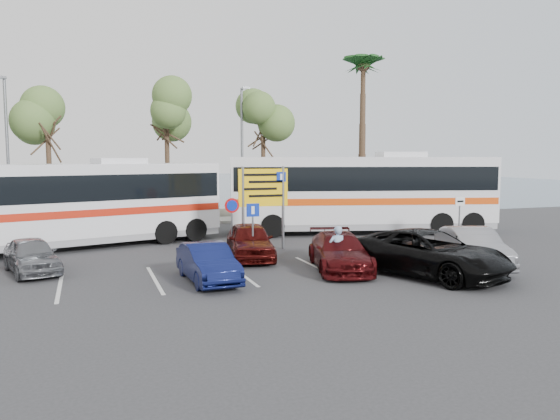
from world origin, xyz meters
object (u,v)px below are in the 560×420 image
object	(u,v)px
car_red	(250,241)
pedestrian_far	(418,213)
direction_sign	(263,194)
street_lamp_right	(242,147)
car_maroon	(340,252)
car_blue	(208,263)
coach_bus_right	(362,195)
car_silver_a	(32,255)
car_silver_b	(472,248)
suv_black	(429,253)
street_lamp_left	(7,145)
coach_bus_left	(77,207)
pedestrian_near	(337,249)

from	to	relation	value
car_red	pedestrian_far	xyz separation A→B (m)	(11.11, 5.00, 0.24)
direction_sign	car_red	xyz separation A→B (m)	(-1.12, -1.70, -1.72)
street_lamp_right	car_maroon	bearing A→B (deg)	-92.70
car_blue	coach_bus_right	bearing A→B (deg)	36.84
car_red	car_silver_a	bearing A→B (deg)	-170.00
car_red	car_silver_b	size ratio (longest dim) A/B	0.96
coach_bus_right	suv_black	bearing A→B (deg)	-105.66
street_lamp_left	street_lamp_right	xyz separation A→B (m)	(13.00, 0.00, 0.00)
street_lamp_right	coach_bus_left	xyz separation A→B (m)	(-9.50, -7.02, -2.77)
coach_bus_left	suv_black	world-z (taller)	coach_bus_left
direction_sign	car_red	distance (m)	2.66
direction_sign	pedestrian_far	size ratio (longest dim) A/B	1.90
street_lamp_left	car_maroon	distance (m)	19.89
direction_sign	car_silver_b	distance (m)	8.68
pedestrian_near	pedestrian_far	size ratio (longest dim) A/B	0.86
direction_sign	coach_bus_left	size ratio (longest dim) A/B	0.28
direction_sign	car_blue	world-z (taller)	direction_sign
car_silver_a	car_maroon	xyz separation A→B (m)	(10.26, -3.11, 0.03)
direction_sign	coach_bus_right	size ratio (longest dim) A/B	0.26
direction_sign	suv_black	distance (m)	7.82
car_blue	car_silver_b	distance (m)	9.64
street_lamp_left	suv_black	size ratio (longest dim) A/B	1.43
car_blue	car_red	size ratio (longest dim) A/B	0.89
street_lamp_right	pedestrian_near	distance (m)	16.00
direction_sign	car_maroon	size ratio (longest dim) A/B	0.80
coach_bus_left	car_silver_b	size ratio (longest dim) A/B	2.99
car_maroon	car_blue	bearing A→B (deg)	-162.31
direction_sign	street_lamp_right	bearing A→B (deg)	79.06
coach_bus_left	coach_bus_right	distance (m)	14.00
coach_bus_left	car_maroon	xyz separation A→B (m)	(8.79, -8.11, -1.18)
street_lamp_left	direction_sign	size ratio (longest dim) A/B	2.23
car_blue	car_maroon	size ratio (longest dim) A/B	0.83
coach_bus_right	street_lamp_right	bearing A→B (deg)	122.79
coach_bus_right	car_blue	xyz separation A→B (m)	(-10.01, -8.38, -1.36)
coach_bus_right	direction_sign	bearing A→B (deg)	-152.82
car_red	car_maroon	bearing A→B (deg)	-42.37
direction_sign	car_maroon	world-z (taller)	direction_sign
direction_sign	car_silver_a	world-z (taller)	direction_sign
street_lamp_left	car_maroon	size ratio (longest dim) A/B	1.79
car_blue	pedestrian_far	size ratio (longest dim) A/B	1.97
suv_black	pedestrian_near	bearing A→B (deg)	129.33
car_red	street_lamp_right	bearing A→B (deg)	85.48
car_maroon	car_silver_b	size ratio (longest dim) A/B	1.04
street_lamp_right	pedestrian_near	world-z (taller)	street_lamp_right
car_red	suv_black	size ratio (longest dim) A/B	0.75
street_lamp_right	pedestrian_near	bearing A→B (deg)	-93.69
car_blue	suv_black	xyz separation A→B (m)	(7.20, -1.66, 0.16)
car_maroon	car_red	size ratio (longest dim) A/B	1.08
car_silver_a	car_silver_b	bearing A→B (deg)	-31.22
car_maroon	pedestrian_near	size ratio (longest dim) A/B	2.74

